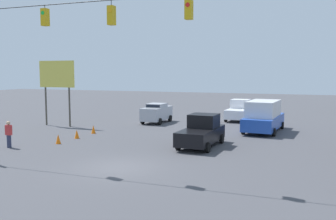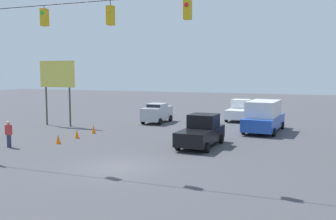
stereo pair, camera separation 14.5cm
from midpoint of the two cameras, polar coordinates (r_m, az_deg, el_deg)
ground_plane at (r=20.01m, az=-7.84°, el=-8.63°), size 140.00×140.00×0.00m
overhead_signal_span at (r=19.01m, az=-8.78°, el=7.56°), size 22.19×0.38×8.89m
pickup_truck_white_oncoming_deep at (r=39.26m, az=10.75°, el=-0.11°), size 2.35×5.11×2.12m
box_truck_blue_oncoming_far at (r=32.06m, az=14.23°, el=-0.93°), size 2.98×6.56×2.61m
pickup_truck_black_crossing_near at (r=25.21m, az=4.98°, el=-3.32°), size 2.34×5.09×2.12m
sedan_silver_withflow_far at (r=36.64m, az=-1.85°, el=-0.41°), size 2.02×4.12×1.90m
traffic_cone_nearest at (r=27.13m, az=-16.53°, el=-4.26°), size 0.36×0.36×0.67m
traffic_cone_second at (r=28.93m, az=-13.87°, el=-3.57°), size 0.36×0.36×0.67m
traffic_cone_third at (r=30.94m, az=-11.43°, el=-2.91°), size 0.36×0.36×0.67m
roadside_billboard at (r=35.81m, az=-16.69°, el=4.58°), size 3.74×0.16×5.99m
pedestrian at (r=26.81m, az=-23.24°, el=-3.41°), size 0.40×0.28×1.77m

